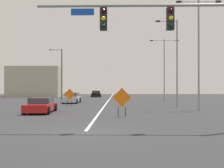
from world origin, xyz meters
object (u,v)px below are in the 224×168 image
street_lamp_near_right (164,65)px  car_black_passing (96,94)px  construction_sign_right_lane (70,95)px  construction_sign_left_shoulder (122,99)px  street_lamp_far_right (175,59)px  car_red_mid (41,105)px  street_lamp_mid_right (199,46)px  car_silver_distant (72,98)px  traffic_signal_assembly (171,30)px  street_lamp_near_left (61,71)px

street_lamp_near_right → car_black_passing: street_lamp_near_right is taller
construction_sign_right_lane → construction_sign_left_shoulder: (5.56, -10.85, 0.07)m
street_lamp_far_right → construction_sign_right_lane: (-11.20, 1.38, -3.78)m
car_black_passing → car_red_mid: bearing=-92.7°
street_lamp_far_right → street_lamp_mid_right: 4.37m
street_lamp_mid_right → car_black_passing: size_ratio=2.44×
car_silver_distant → car_red_mid: size_ratio=0.91×
traffic_signal_assembly → street_lamp_near_right: bearing=81.5°
car_black_passing → car_red_mid: car_black_passing is taller
traffic_signal_assembly → street_lamp_far_right: (3.39, 15.92, 0.21)m
street_lamp_near_right → street_lamp_near_left: (-16.81, 7.32, -0.55)m
street_lamp_mid_right → construction_sign_right_lane: bearing=156.1°
construction_sign_left_shoulder → car_silver_distant: bearing=110.5°
car_silver_distant → car_red_mid: (-0.27, -13.71, -0.08)m
street_lamp_mid_right → construction_sign_right_lane: 14.31m
car_black_passing → car_silver_distant: 21.93m
car_black_passing → car_silver_distant: size_ratio=0.94×
traffic_signal_assembly → car_red_mid: traffic_signal_assembly is taller
traffic_signal_assembly → car_red_mid: bearing=132.6°
street_lamp_near_right → car_red_mid: size_ratio=1.95×
construction_sign_right_lane → street_lamp_near_left: bearing=104.5°
street_lamp_near_right → car_black_passing: bearing=124.1°
construction_sign_left_shoulder → car_silver_distant: 18.02m
car_black_passing → street_lamp_far_right: bearing=-70.2°
street_lamp_far_right → street_lamp_mid_right: bearing=-73.6°
traffic_signal_assembly → street_lamp_near_right: street_lamp_near_right is taller
construction_sign_left_shoulder → car_silver_distant: size_ratio=0.48×
street_lamp_near_right → car_silver_distant: (-12.81, -5.05, -4.70)m
construction_sign_right_lane → car_silver_distant: bearing=97.2°
construction_sign_left_shoulder → car_red_mid: bearing=154.4°
street_lamp_far_right → car_red_mid: street_lamp_far_right is taller
street_lamp_far_right → construction_sign_left_shoulder: street_lamp_far_right is taller
street_lamp_far_right → car_black_passing: size_ratio=2.25×
street_lamp_far_right → construction_sign_right_lane: bearing=173.0°
street_lamp_mid_right → street_lamp_near_right: (-0.36, 16.57, -0.35)m
traffic_signal_assembly → car_silver_distant: traffic_signal_assembly is taller
traffic_signal_assembly → street_lamp_mid_right: bearing=68.7°
construction_sign_right_lane → street_lamp_far_right: bearing=-7.0°
street_lamp_near_left → construction_sign_left_shoulder: street_lamp_near_left is taller
construction_sign_left_shoulder → car_silver_distant: (-6.31, 16.86, -0.62)m
street_lamp_far_right → car_silver_distant: size_ratio=2.13×
traffic_signal_assembly → street_lamp_far_right: 16.27m
street_lamp_near_left → traffic_signal_assembly: bearing=-70.6°
street_lamp_mid_right → construction_sign_left_shoulder: 9.76m
street_lamp_mid_right → construction_sign_left_shoulder: size_ratio=4.82×
construction_sign_right_lane → car_silver_distant: (-0.76, 6.01, -0.54)m
construction_sign_left_shoulder → street_lamp_near_right: bearing=73.5°
car_red_mid → street_lamp_far_right: bearing=27.3°
construction_sign_right_lane → car_silver_distant: size_ratio=0.45×
car_black_passing → traffic_signal_assembly: bearing=-81.0°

